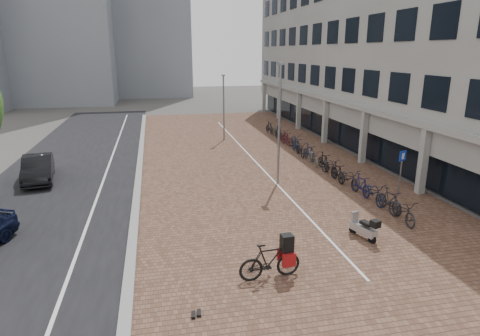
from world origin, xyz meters
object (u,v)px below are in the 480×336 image
object	(u,v)px
car_dark	(38,169)
parking_sign	(401,167)
scooter_front	(363,227)
hero_bike	(270,260)

from	to	relation	value
car_dark	parking_sign	distance (m)	19.09
car_dark	scooter_front	xyz separation A→B (m)	(13.96, -10.34, -0.22)
scooter_front	parking_sign	bearing A→B (deg)	27.76
hero_bike	car_dark	bearing A→B (deg)	33.68
scooter_front	parking_sign	world-z (taller)	parking_sign
car_dark	parking_sign	xyz separation A→B (m)	(17.96, -6.42, 0.85)
car_dark	parking_sign	world-z (taller)	parking_sign
hero_bike	parking_sign	bearing A→B (deg)	-58.75
car_dark	scooter_front	size ratio (longest dim) A/B	3.05
car_dark	hero_bike	xyz separation A→B (m)	(9.70, -12.35, -0.07)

